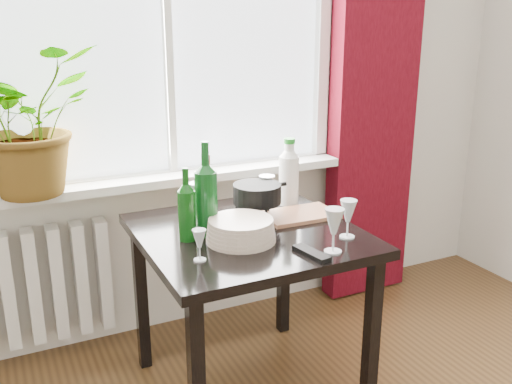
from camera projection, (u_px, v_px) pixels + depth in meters
name	position (u px, v px, depth m)	size (l,w,h in m)	color
window	(165.00, 8.00, 2.57)	(1.72, 0.08, 1.62)	white
windowsill	(177.00, 177.00, 2.74)	(1.72, 0.20, 0.04)	white
curtain	(376.00, 69.00, 3.04)	(0.50, 0.12, 2.56)	#3D050E
radiator	(21.00, 289.00, 2.59)	(0.80, 0.10, 0.55)	silver
table	(248.00, 252.00, 2.32)	(0.85, 0.85, 0.74)	black
potted_plant	(28.00, 122.00, 2.34)	(0.55, 0.48, 0.61)	#297E21
wine_bottle_left	(186.00, 204.00, 2.16)	(0.07, 0.07, 0.29)	#0C3E0E
wine_bottle_right	(206.00, 188.00, 2.20)	(0.09, 0.09, 0.38)	#0C3F14
bottle_amber	(208.00, 182.00, 2.50)	(0.06, 0.06, 0.26)	maroon
cleaning_bottle	(289.00, 171.00, 2.57)	(0.09, 0.09, 0.32)	white
wineglass_front_right	(334.00, 230.00, 2.06)	(0.07, 0.07, 0.17)	silver
wineglass_far_right	(348.00, 218.00, 2.20)	(0.07, 0.07, 0.16)	silver
wineglass_back_center	(267.00, 193.00, 2.49)	(0.07, 0.07, 0.17)	silver
wineglass_back_left	(197.00, 202.00, 2.38)	(0.07, 0.07, 0.17)	silver
wineglass_front_left	(200.00, 245.00, 1.99)	(0.05, 0.05, 0.12)	silver
plate_stack	(241.00, 230.00, 2.17)	(0.27, 0.27, 0.09)	beige
fondue_pot	(257.00, 202.00, 2.39)	(0.23, 0.20, 0.16)	black
tv_remote	(311.00, 253.00, 2.05)	(0.05, 0.16, 0.02)	black
cutting_board	(299.00, 215.00, 2.45)	(0.31, 0.20, 0.02)	#A96C4C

